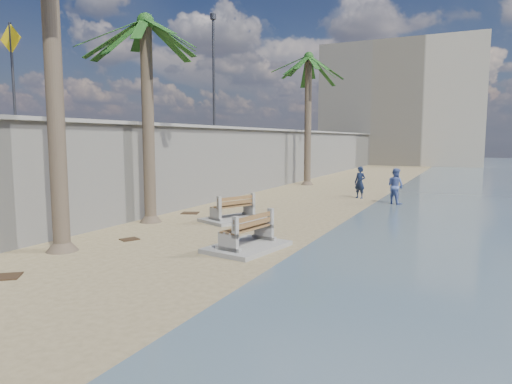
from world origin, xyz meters
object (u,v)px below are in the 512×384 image
(bench_near, at_px, (247,234))
(bench_far, at_px, (233,210))
(palm_mid, at_px, (145,24))
(person_a, at_px, (360,180))
(palm_back, at_px, (309,59))
(person_b, at_px, (395,184))

(bench_near, bearing_deg, bench_far, 123.64)
(bench_near, relative_size, bench_far, 0.97)
(bench_far, height_order, palm_mid, palm_mid)
(bench_near, height_order, bench_far, bench_near)
(bench_near, relative_size, palm_mid, 0.31)
(bench_near, bearing_deg, person_a, 88.60)
(palm_mid, xyz_separation_m, palm_back, (0.59, 15.32, 1.15))
(person_a, relative_size, person_b, 1.01)
(palm_mid, bearing_deg, palm_back, 87.79)
(palm_back, bearing_deg, palm_mid, -92.21)
(palm_mid, height_order, person_a, palm_mid)
(person_a, height_order, person_b, person_a)
(palm_back, bearing_deg, bench_far, -81.89)
(bench_far, distance_m, person_a, 8.89)
(palm_back, distance_m, person_b, 11.82)
(bench_far, bearing_deg, person_a, 72.18)
(bench_far, bearing_deg, palm_back, 98.11)
(palm_mid, bearing_deg, bench_far, 30.43)
(bench_far, bearing_deg, person_b, 56.79)
(bench_near, relative_size, person_a, 1.34)
(palm_back, bearing_deg, person_b, -45.35)
(palm_mid, relative_size, palm_back, 0.87)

